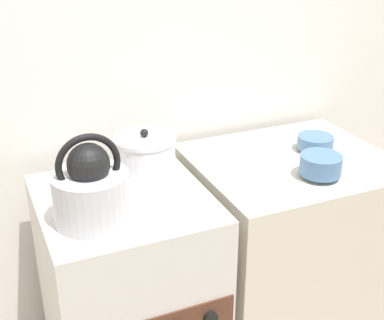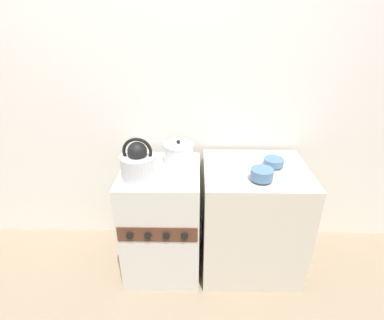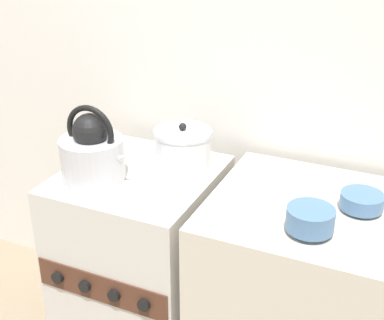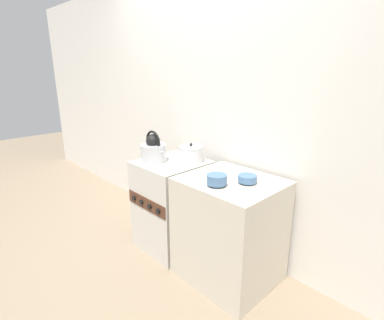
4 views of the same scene
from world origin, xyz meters
name	(u,v)px [view 2 (image 2 of 4)]	position (x,y,z in m)	size (l,w,h in m)	color
ground_plane	(161,291)	(0.00, 0.00, 0.00)	(12.00, 12.00, 0.00)	gray
wall_back	(163,93)	(0.00, 0.68, 1.25)	(7.00, 0.06, 2.50)	silver
stove	(163,219)	(0.00, 0.28, 0.41)	(0.53, 0.59, 0.82)	beige
counter	(251,218)	(0.65, 0.31, 0.41)	(0.71, 0.61, 0.83)	beige
kettle	(139,163)	(-0.12, 0.18, 0.93)	(0.27, 0.22, 0.27)	silver
cooking_pot	(179,153)	(0.12, 0.41, 0.90)	(0.21, 0.21, 0.17)	silver
enamel_bowl	(262,174)	(0.65, 0.14, 0.87)	(0.14, 0.14, 0.08)	#4C729E
small_ceramic_bowl	(273,162)	(0.77, 0.34, 0.86)	(0.13, 0.13, 0.06)	#4C729E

